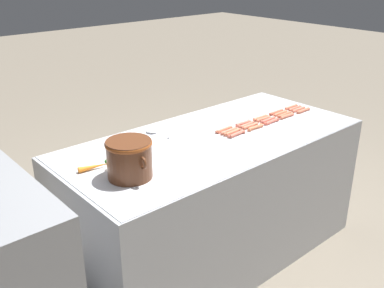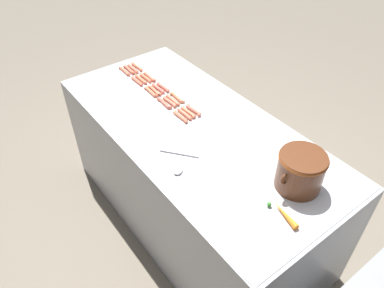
# 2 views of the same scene
# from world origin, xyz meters

# --- Properties ---
(ground_plane) EXTENTS (20.00, 20.00, 0.00)m
(ground_plane) POSITION_xyz_m (0.00, 0.00, 0.00)
(ground_plane) COLOR #756B5B
(griddle_counter) EXTENTS (0.90, 1.96, 0.87)m
(griddle_counter) POSITION_xyz_m (0.00, 0.00, 0.43)
(griddle_counter) COLOR #9EA0A5
(griddle_counter) RESTS_ON ground_plane
(hot_dog_0) EXTENTS (0.03, 0.15, 0.02)m
(hot_dog_0) POSITION_xyz_m (-0.08, -0.81, 0.88)
(hot_dog_0) COLOR #D26D50
(hot_dog_0) RESTS_ON griddle_counter
(hot_dog_1) EXTENTS (0.03, 0.15, 0.02)m
(hot_dog_1) POSITION_xyz_m (-0.08, -0.63, 0.88)
(hot_dog_1) COLOR #CB694E
(hot_dog_1) RESTS_ON griddle_counter
(hot_dog_2) EXTENTS (0.03, 0.15, 0.02)m
(hot_dog_2) POSITION_xyz_m (-0.08, -0.46, 0.88)
(hot_dog_2) COLOR #D56552
(hot_dog_2) RESTS_ON griddle_counter
(hot_dog_3) EXTENTS (0.03, 0.15, 0.02)m
(hot_dog_3) POSITION_xyz_m (-0.08, -0.29, 0.88)
(hot_dog_3) COLOR #D2724C
(hot_dog_3) RESTS_ON griddle_counter
(hot_dog_4) EXTENTS (0.03, 0.15, 0.02)m
(hot_dog_4) POSITION_xyz_m (-0.08, -0.12, 0.88)
(hot_dog_4) COLOR #CC6651
(hot_dog_4) RESTS_ON griddle_counter
(hot_dog_5) EXTENTS (0.02, 0.15, 0.02)m
(hot_dog_5) POSITION_xyz_m (-0.04, -0.80, 0.88)
(hot_dog_5) COLOR #D26F56
(hot_dog_5) RESTS_ON griddle_counter
(hot_dog_6) EXTENTS (0.03, 0.15, 0.02)m
(hot_dog_6) POSITION_xyz_m (-0.05, -0.64, 0.88)
(hot_dog_6) COLOR #D66D4D
(hot_dog_6) RESTS_ON griddle_counter
(hot_dog_7) EXTENTS (0.03, 0.15, 0.02)m
(hot_dog_7) POSITION_xyz_m (-0.04, -0.46, 0.88)
(hot_dog_7) COLOR #CF6554
(hot_dog_7) RESTS_ON griddle_counter
(hot_dog_8) EXTENTS (0.02, 0.15, 0.02)m
(hot_dog_8) POSITION_xyz_m (-0.04, -0.29, 0.88)
(hot_dog_8) COLOR #D27054
(hot_dog_8) RESTS_ON griddle_counter
(hot_dog_9) EXTENTS (0.03, 0.15, 0.02)m
(hot_dog_9) POSITION_xyz_m (-0.04, -0.12, 0.88)
(hot_dog_9) COLOR #D37151
(hot_dog_9) RESTS_ON griddle_counter
(hot_dog_10) EXTENTS (0.03, 0.15, 0.02)m
(hot_dog_10) POSITION_xyz_m (-0.01, -0.81, 0.88)
(hot_dog_10) COLOR #CF6750
(hot_dog_10) RESTS_ON griddle_counter
(hot_dog_11) EXTENTS (0.02, 0.15, 0.02)m
(hot_dog_11) POSITION_xyz_m (-0.01, -0.64, 0.88)
(hot_dog_11) COLOR #D86F4E
(hot_dog_11) RESTS_ON griddle_counter
(hot_dog_12) EXTENTS (0.03, 0.15, 0.02)m
(hot_dog_12) POSITION_xyz_m (-0.01, -0.46, 0.88)
(hot_dog_12) COLOR #D56E50
(hot_dog_12) RESTS_ON griddle_counter
(hot_dog_13) EXTENTS (0.03, 0.15, 0.02)m
(hot_dog_13) POSITION_xyz_m (-0.01, -0.28, 0.88)
(hot_dog_13) COLOR #C96D55
(hot_dog_13) RESTS_ON griddle_counter
(hot_dog_14) EXTENTS (0.02, 0.15, 0.02)m
(hot_dog_14) POSITION_xyz_m (-0.01, -0.12, 0.88)
(hot_dog_14) COLOR #D76F54
(hot_dog_14) RESTS_ON griddle_counter
(hot_dog_15) EXTENTS (0.03, 0.15, 0.02)m
(hot_dog_15) POSITION_xyz_m (0.02, -0.81, 0.88)
(hot_dog_15) COLOR #D66D51
(hot_dog_15) RESTS_ON griddle_counter
(hot_dog_16) EXTENTS (0.02, 0.15, 0.02)m
(hot_dog_16) POSITION_xyz_m (0.02, -0.64, 0.88)
(hot_dog_16) COLOR #D6654C
(hot_dog_16) RESTS_ON griddle_counter
(hot_dog_17) EXTENTS (0.03, 0.15, 0.02)m
(hot_dog_17) POSITION_xyz_m (0.02, -0.46, 0.88)
(hot_dog_17) COLOR #CD6F50
(hot_dog_17) RESTS_ON griddle_counter
(hot_dog_18) EXTENTS (0.03, 0.15, 0.02)m
(hot_dog_18) POSITION_xyz_m (0.02, -0.29, 0.88)
(hot_dog_18) COLOR #D56653
(hot_dog_18) RESTS_ON griddle_counter
(hot_dog_19) EXTENTS (0.03, 0.15, 0.02)m
(hot_dog_19) POSITION_xyz_m (0.02, -0.11, 0.88)
(hot_dog_19) COLOR #D4694D
(hot_dog_19) RESTS_ON griddle_counter
(bean_pot) EXTENTS (0.29, 0.24, 0.20)m
(bean_pot) POSITION_xyz_m (-0.11, 0.69, 0.98)
(bean_pot) COLOR #562D19
(bean_pot) RESTS_ON griddle_counter
(serving_spoon) EXTENTS (0.20, 0.24, 0.02)m
(serving_spoon) POSITION_xyz_m (0.28, 0.22, 0.88)
(serving_spoon) COLOR #B7B7BC
(serving_spoon) RESTS_ON griddle_counter
(carrot) EXTENTS (0.06, 0.18, 0.03)m
(carrot) POSITION_xyz_m (0.08, 0.79, 0.89)
(carrot) COLOR orange
(carrot) RESTS_ON griddle_counter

